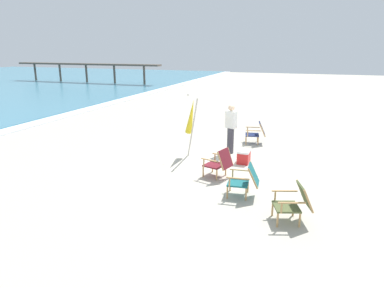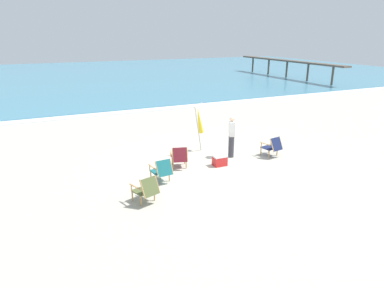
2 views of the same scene
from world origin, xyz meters
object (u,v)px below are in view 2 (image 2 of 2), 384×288
Objects in this scene: beach_chair_front_right at (162,170)px; person_near_chairs at (232,136)px; umbrella_furled_yellow at (199,121)px; beach_chair_far_center at (146,189)px; beach_chair_mid_center at (273,146)px; cooler_box at (220,160)px; beach_chair_front_left at (179,157)px.

person_near_chairs reaches higher than beach_chair_front_right.
umbrella_furled_yellow reaches higher than person_near_chairs.
beach_chair_mid_center is (5.66, 1.65, -0.00)m from beach_chair_far_center.
cooler_box is (2.42, 0.49, -0.23)m from beach_chair_front_right.
cooler_box is at bearing -89.56° from umbrella_furled_yellow.
beach_chair_far_center is 5.89m from beach_chair_mid_center.
beach_chair_mid_center is 0.50× the size of person_near_chairs.
beach_chair_front_right is 0.40× the size of umbrella_furled_yellow.
umbrella_furled_yellow reaches higher than cooler_box.
beach_chair_mid_center is 2.36m from cooler_box.
person_near_chairs is at bearing -51.17° from umbrella_furled_yellow.
beach_chair_far_center is 3.71m from cooler_box.
beach_chair_front_right is at bearing -174.17° from beach_chair_mid_center.
person_near_chairs is at bearing 18.88° from beach_chair_front_right.
umbrella_furled_yellow is at bearing 42.75° from beach_chair_front_left.
beach_chair_mid_center reaches higher than beach_chair_front_right.
beach_chair_front_left is at bearing 41.78° from beach_chair_front_right.
beach_chair_front_left is 3.80m from beach_chair_mid_center.
umbrella_furled_yellow is at bearing 90.44° from cooler_box.
umbrella_furled_yellow is 1.46m from person_near_chairs.
beach_chair_far_center reaches higher than beach_chair_front_right.
umbrella_furled_yellow is 4.10× the size of cooler_box.
beach_chair_front_right is 1.63× the size of cooler_box.
beach_chair_front_left is 0.41× the size of umbrella_furled_yellow.
beach_chair_far_center is (-0.89, -1.17, 0.00)m from beach_chair_front_right.
umbrella_furled_yellow is at bearing 45.53° from beach_chair_far_center.
beach_chair_far_center is 1.06× the size of beach_chair_mid_center.
person_near_chairs is at bearing 157.12° from beach_chair_mid_center.
beach_chair_far_center is 4.79m from umbrella_furled_yellow.
beach_chair_front_right is 3.48m from person_near_chairs.
beach_chair_front_right is 3.37m from umbrella_furled_yellow.
beach_chair_front_right is at bearing -138.22° from beach_chair_front_left.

